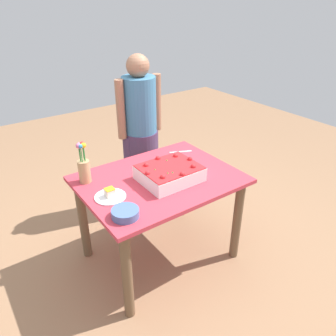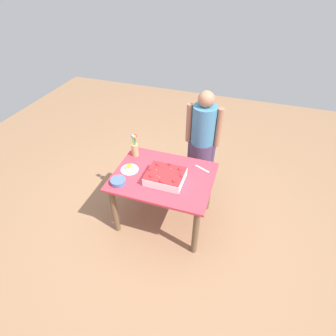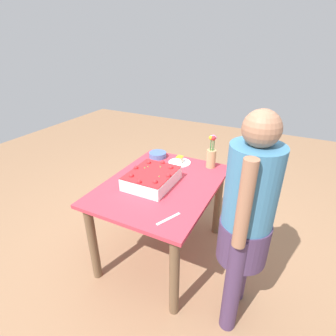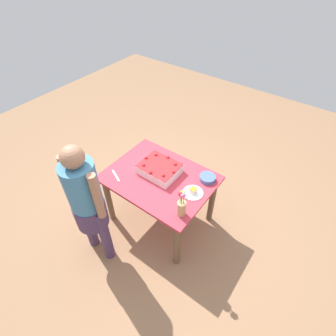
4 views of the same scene
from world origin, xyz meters
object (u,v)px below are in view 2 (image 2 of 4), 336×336
(serving_plate_with_slice, at_px, (130,169))
(flower_vase, at_px, (135,147))
(sheet_cake, at_px, (165,176))
(cake_knife, at_px, (202,169))
(fruit_bowl, at_px, (118,181))
(person_standing, at_px, (202,138))

(serving_plate_with_slice, relative_size, flower_vase, 0.68)
(sheet_cake, height_order, flower_vase, flower_vase)
(sheet_cake, distance_m, cake_knife, 0.48)
(fruit_bowl, distance_m, person_standing, 1.23)
(cake_knife, xyz_separation_m, fruit_bowl, (0.82, 0.53, 0.02))
(serving_plate_with_slice, bearing_deg, person_standing, -132.47)
(cake_knife, bearing_deg, flower_vase, -155.56)
(sheet_cake, distance_m, flower_vase, 0.60)
(flower_vase, relative_size, fruit_bowl, 1.80)
(sheet_cake, xyz_separation_m, flower_vase, (0.51, -0.32, 0.06))
(serving_plate_with_slice, bearing_deg, sheet_cake, 175.38)
(serving_plate_with_slice, distance_m, flower_vase, 0.31)
(sheet_cake, height_order, person_standing, person_standing)
(cake_knife, bearing_deg, sheet_cake, -112.71)
(flower_vase, height_order, person_standing, person_standing)
(sheet_cake, xyz_separation_m, fruit_bowl, (0.48, 0.21, -0.03))
(serving_plate_with_slice, bearing_deg, fruit_bowl, 84.97)
(fruit_bowl, xyz_separation_m, person_standing, (-0.71, -1.00, 0.09))
(cake_knife, bearing_deg, serving_plate_with_slice, -135.96)
(serving_plate_with_slice, xyz_separation_m, fruit_bowl, (0.02, 0.25, 0.01))
(serving_plate_with_slice, bearing_deg, cake_knife, -160.32)
(sheet_cake, xyz_separation_m, serving_plate_with_slice, (0.45, -0.04, -0.04))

